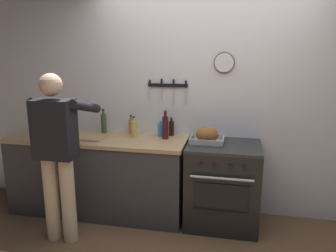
% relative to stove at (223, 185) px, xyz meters
% --- Properties ---
extents(wall_back, '(6.00, 0.13, 2.60)m').
position_rel_stove_xyz_m(wall_back, '(-0.22, 0.36, 0.85)').
color(wall_back, silver).
rests_on(wall_back, ground).
extents(counter_block, '(2.03, 0.65, 0.90)m').
position_rel_stove_xyz_m(counter_block, '(-1.42, 0.00, 0.00)').
color(counter_block, '#38383D').
rests_on(counter_block, ground).
extents(stove, '(0.76, 0.67, 0.90)m').
position_rel_stove_xyz_m(stove, '(0.00, 0.00, 0.00)').
color(stove, black).
rests_on(stove, ground).
extents(person_cook, '(0.51, 0.63, 1.66)m').
position_rel_stove_xyz_m(person_cook, '(-1.55, -0.61, 0.50)').
color(person_cook, '#C6B793').
rests_on(person_cook, ground).
extents(roasting_pan, '(0.35, 0.26, 0.18)m').
position_rel_stove_xyz_m(roasting_pan, '(-0.18, 0.01, 0.53)').
color(roasting_pan, '#B7B7BC').
rests_on(roasting_pan, stove).
extents(cutting_board, '(0.36, 0.24, 0.02)m').
position_rel_stove_xyz_m(cutting_board, '(-1.49, -0.07, 0.46)').
color(cutting_board, tan).
rests_on(cutting_board, counter_block).
extents(bottle_wine_red, '(0.07, 0.07, 0.32)m').
position_rel_stove_xyz_m(bottle_wine_red, '(-0.65, 0.10, 0.58)').
color(bottle_wine_red, '#47141E').
rests_on(bottle_wine_red, counter_block).
extents(bottle_soy_sauce, '(0.06, 0.06, 0.21)m').
position_rel_stove_xyz_m(bottle_soy_sauce, '(-0.61, 0.25, 0.54)').
color(bottle_soy_sauce, black).
rests_on(bottle_soy_sauce, counter_block).
extents(bottle_dish_soap, '(0.06, 0.06, 0.19)m').
position_rel_stove_xyz_m(bottle_dish_soap, '(-0.72, 0.19, 0.53)').
color(bottle_dish_soap, '#338CCC').
rests_on(bottle_dish_soap, counter_block).
extents(bottle_cooking_oil, '(0.07, 0.07, 0.24)m').
position_rel_stove_xyz_m(bottle_cooking_oil, '(-1.01, 0.08, 0.55)').
color(bottle_cooking_oil, gold).
rests_on(bottle_cooking_oil, counter_block).
extents(bottle_vinegar, '(0.06, 0.06, 0.22)m').
position_rel_stove_xyz_m(bottle_vinegar, '(-1.08, 0.22, 0.54)').
color(bottle_vinegar, '#997F4C').
rests_on(bottle_vinegar, counter_block).
extents(bottle_olive_oil, '(0.06, 0.06, 0.29)m').
position_rel_stove_xyz_m(bottle_olive_oil, '(-1.41, 0.20, 0.57)').
color(bottle_olive_oil, '#385623').
rests_on(bottle_olive_oil, counter_block).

